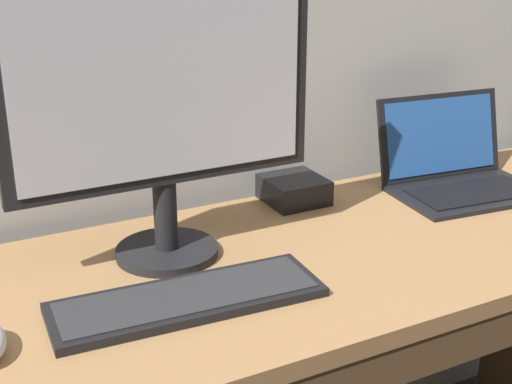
% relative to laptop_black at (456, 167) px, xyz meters
% --- Properties ---
extents(desk, '(1.75, 0.61, 0.79)m').
position_rel_laptop_black_xyz_m(desk, '(-0.51, -0.15, -0.26)').
color(desk, '#A87A4C').
rests_on(desk, ground).
extents(laptop_black, '(0.36, 0.30, 0.21)m').
position_rel_laptop_black_xyz_m(laptop_black, '(0.00, 0.00, 0.00)').
color(laptop_black, black).
rests_on(laptop_black, desk).
extents(external_monitor, '(0.56, 0.19, 0.53)m').
position_rel_laptop_black_xyz_m(external_monitor, '(-0.73, -0.04, 0.25)').
color(external_monitor, black).
rests_on(external_monitor, desk).
extents(wired_keyboard, '(0.46, 0.17, 0.02)m').
position_rel_laptop_black_xyz_m(wired_keyboard, '(-0.77, -0.22, -0.04)').
color(wired_keyboard, black).
rests_on(wired_keyboard, desk).
extents(external_drive_box, '(0.13, 0.13, 0.06)m').
position_rel_laptop_black_xyz_m(external_drive_box, '(-0.38, 0.10, -0.02)').
color(external_drive_box, black).
rests_on(external_drive_box, desk).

